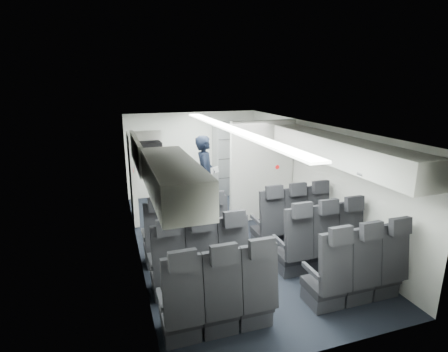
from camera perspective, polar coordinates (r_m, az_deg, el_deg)
cabin_shell at (r=6.36m, az=1.13°, el=-1.13°), size 3.41×6.01×2.16m
seat_row_front at (r=6.14m, az=2.78°, el=-8.95°), size 3.33×0.56×1.24m
seat_row_mid at (r=5.39m, az=6.29°, el=-12.64°), size 3.33×0.56×1.24m
seat_row_rear at (r=4.71m, az=11.04°, el=-17.39°), size 3.33×0.56×1.24m
overhead_bin_left_rear at (r=3.95m, az=-8.36°, el=-0.51°), size 0.53×1.80×0.40m
overhead_bin_left_front_open at (r=5.65m, az=-11.91°, el=2.87°), size 0.64×1.70×0.72m
overhead_bin_right_rear at (r=5.19m, az=23.68°, el=2.19°), size 0.53×1.80×0.40m
overhead_bin_right_front at (r=6.57m, az=13.57°, el=5.57°), size 0.53×1.70×0.40m
bulkhead_partition at (r=7.44m, az=6.21°, el=0.85°), size 1.40×0.15×2.13m
galley_unit at (r=9.19m, az=1.07°, el=2.93°), size 0.85×0.52×1.90m
boarding_door at (r=7.57m, az=-14.68°, el=-0.27°), size 0.12×1.27×1.86m
flight_attendant at (r=7.67m, az=-3.07°, el=-0.01°), size 0.59×0.75×1.80m
carry_on_bag at (r=5.91m, az=-12.32°, el=4.21°), size 0.45×0.33×0.26m
papers at (r=7.64m, az=-1.61°, el=0.97°), size 0.19×0.06×0.13m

